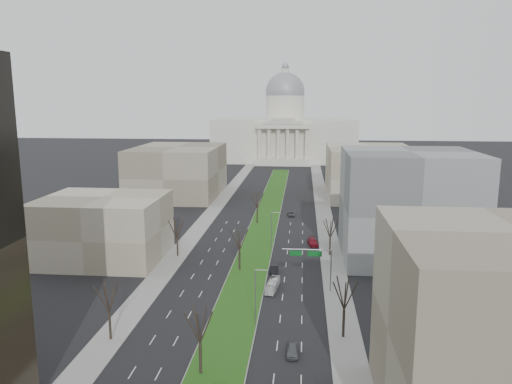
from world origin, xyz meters
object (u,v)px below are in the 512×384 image
Objects in this scene: car_red at (313,242)px; car_grey_far at (291,214)px; box_van at (273,285)px; car_black at (274,269)px; car_grey_near at (292,350)px.

car_red reaches higher than car_grey_far.
car_grey_far is at bearing 95.52° from box_van.
car_red is 0.76× the size of box_van.
car_red is at bearing -84.17° from car_grey_far.
box_van is at bearing -87.88° from car_black.
box_van is at bearing 100.40° from car_grey_near.
car_red is 31.13m from box_van.
car_grey_far is 60.45m from box_van.
box_van is (0.30, -9.41, 0.28)m from car_black.
car_black is at bearing 98.06° from car_grey_near.
car_grey_far is (-6.04, 30.33, -0.15)m from car_red.
car_black is at bearing -120.00° from car_red.
car_black reaches higher than car_grey_far.
box_van is at bearing -113.01° from car_red.
car_grey_near is 84.12m from car_grey_far.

